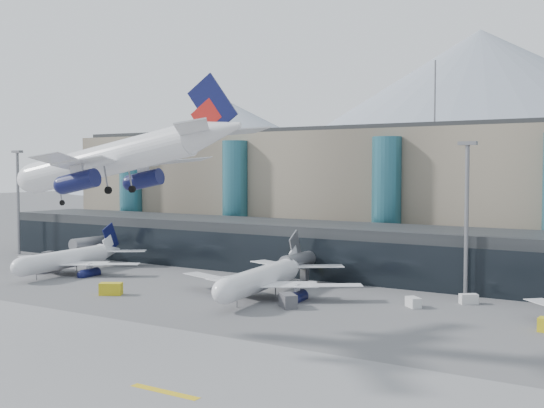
{
  "coord_description": "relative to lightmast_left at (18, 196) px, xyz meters",
  "views": [
    {
      "loc": [
        62.51,
        -63.2,
        21.19
      ],
      "look_at": [
        2.32,
        32.0,
        15.29
      ],
      "focal_mm": 45.0,
      "sensor_mm": 36.0,
      "label": 1
    }
  ],
  "objects": [
    {
      "name": "teal_towers",
      "position": [
        65.01,
        29.01,
        -0.41
      ],
      "size": [
        116.4,
        19.4,
        46.0
      ],
      "color": "#286171",
      "rests_on": "ground"
    },
    {
      "name": "jet_parked_mid",
      "position": [
        81.41,
        -12.61,
        -10.21
      ],
      "size": [
        34.17,
        34.29,
        11.12
      ],
      "rotation": [
        0.0,
        0.0,
        1.72
      ],
      "color": "white",
      "rests_on": "ground"
    },
    {
      "name": "veh_b",
      "position": [
        76.23,
        -6.04,
        -13.68
      ],
      "size": [
        1.67,
        2.62,
        1.48
      ],
      "primitive_type": "cube",
      "rotation": [
        0.0,
        0.0,
        1.61
      ],
      "color": "gold",
      "rests_on": "ground"
    },
    {
      "name": "veh_a",
      "position": [
        27.7,
        -12.71,
        -13.41
      ],
      "size": [
        3.9,
        2.65,
        2.01
      ],
      "primitive_type": "cube",
      "rotation": [
        0.0,
        0.0,
        0.19
      ],
      "color": "silver",
      "rests_on": "ground"
    },
    {
      "name": "ground",
      "position": [
        80.0,
        -45.0,
        -14.42
      ],
      "size": [
        900.0,
        900.0,
        0.0
      ],
      "primitive_type": "plane",
      "color": "#515154",
      "rests_on": "ground"
    },
    {
      "name": "runway_strip",
      "position": [
        80.0,
        -60.0,
        -14.4
      ],
      "size": [
        400.0,
        40.0,
        0.04
      ],
      "primitive_type": "cube",
      "color": "slate",
      "rests_on": "ground"
    },
    {
      "name": "jet_parked_left",
      "position": [
        34.63,
        -12.69,
        -10.46
      ],
      "size": [
        32.23,
        32.21,
        10.46
      ],
      "rotation": [
        0.0,
        0.0,
        1.7
      ],
      "color": "white",
      "rests_on": "ground"
    },
    {
      "name": "veh_h",
      "position": [
        59.21,
        -27.0,
        -13.4
      ],
      "size": [
        4.15,
        3.57,
        2.03
      ],
      "primitive_type": "cube",
      "rotation": [
        0.0,
        0.0,
        0.54
      ],
      "color": "gold",
      "rests_on": "ground"
    },
    {
      "name": "veh_g",
      "position": [
        105.75,
        -9.69,
        -13.64
      ],
      "size": [
        3.0,
        2.94,
        1.55
      ],
      "primitive_type": "cube",
      "rotation": [
        0.0,
        0.0,
        -0.75
      ],
      "color": "silver",
      "rests_on": "ground"
    },
    {
      "name": "terminal_main",
      "position": [
        55.0,
        45.0,
        1.03
      ],
      "size": [
        130.0,
        30.0,
        31.0
      ],
      "color": "gray",
      "rests_on": "ground"
    },
    {
      "name": "veh_d",
      "position": [
        112.13,
        -2.53,
        -13.64
      ],
      "size": [
        3.06,
        2.84,
        1.56
      ],
      "primitive_type": "cube",
      "rotation": [
        0.0,
        0.0,
        0.66
      ],
      "color": "silver",
      "rests_on": "ground"
    },
    {
      "name": "lightmast_left",
      "position": [
        0.0,
        0.0,
        0.0
      ],
      "size": [
        3.0,
        1.2,
        25.6
      ],
      "color": "slate",
      "rests_on": "ground"
    },
    {
      "name": "runway_markings",
      "position": [
        80.0,
        -60.0,
        -14.37
      ],
      "size": [
        128.0,
        1.0,
        0.02
      ],
      "color": "gold",
      "rests_on": "ground"
    },
    {
      "name": "concourse",
      "position": [
        79.98,
        12.73,
        -9.45
      ],
      "size": [
        170.0,
        27.0,
        10.0
      ],
      "color": "black",
      "rests_on": "ground"
    },
    {
      "name": "hero_jet",
      "position": [
        83.51,
        -47.24,
        9.3
      ],
      "size": [
        34.73,
        34.71,
        11.27
      ],
      "rotation": [
        0.0,
        -0.19,
        0.13
      ],
      "color": "white",
      "rests_on": "ground"
    },
    {
      "name": "veh_f",
      "position": [
        12.61,
        -1.69,
        -13.6
      ],
      "size": [
        2.42,
        3.27,
        1.64
      ],
      "primitive_type": "cube",
      "rotation": [
        0.0,
        0.0,
        1.9
      ],
      "color": "#4A494E",
      "rests_on": "ground"
    },
    {
      "name": "veh_c",
      "position": [
        89.64,
        -20.01,
        -13.37
      ],
      "size": [
        4.13,
        4.01,
        2.09
      ],
      "primitive_type": "cube",
      "rotation": [
        0.0,
        0.0,
        -0.74
      ],
      "color": "#4A494E",
      "rests_on": "ground"
    },
    {
      "name": "lightmast_mid",
      "position": [
        110.0,
        3.0,
        0.0
      ],
      "size": [
        3.0,
        1.2,
        25.6
      ],
      "color": "slate",
      "rests_on": "ground"
    }
  ]
}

